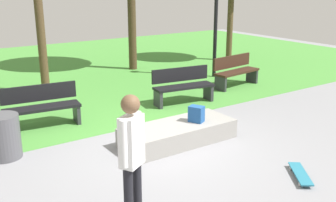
% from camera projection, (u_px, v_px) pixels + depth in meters
% --- Properties ---
extents(ground_plane, '(28.00, 28.00, 0.00)m').
position_uv_depth(ground_plane, '(160.00, 148.00, 7.57)').
color(ground_plane, gray).
extents(grass_lawn, '(26.60, 12.73, 0.01)m').
position_uv_depth(grass_lawn, '(38.00, 74.00, 13.62)').
color(grass_lawn, '#478C38').
rests_on(grass_lawn, ground_plane).
extents(concrete_ledge, '(2.27, 0.93, 0.37)m').
position_uv_depth(concrete_ledge, '(178.00, 133.00, 7.82)').
color(concrete_ledge, gray).
rests_on(concrete_ledge, ground_plane).
extents(backpack_on_ledge, '(0.30, 0.34, 0.32)m').
position_uv_depth(backpack_on_ledge, '(196.00, 114.00, 7.86)').
color(backpack_on_ledge, '#1E4C8C').
rests_on(backpack_on_ledge, concrete_ledge).
extents(skater_performing_trick, '(0.38, 0.34, 1.77)m').
position_uv_depth(skater_performing_trick, '(132.00, 152.00, 4.89)').
color(skater_performing_trick, black).
rests_on(skater_performing_trick, ground_plane).
extents(skateboard_by_ledge, '(0.64, 0.76, 0.08)m').
position_uv_depth(skateboard_by_ledge, '(300.00, 174.00, 6.44)').
color(skateboard_by_ledge, teal).
rests_on(skateboard_by_ledge, ground_plane).
extents(park_bench_center_lawn, '(1.65, 0.67, 0.91)m').
position_uv_depth(park_bench_center_lawn, '(235.00, 70.00, 11.93)').
color(park_bench_center_lawn, '#331E14').
rests_on(park_bench_center_lawn, ground_plane).
extents(park_bench_far_right, '(1.64, 0.65, 0.91)m').
position_uv_depth(park_bench_far_right, '(41.00, 106.00, 8.57)').
color(park_bench_far_right, black).
rests_on(park_bench_far_right, ground_plane).
extents(park_bench_far_left, '(1.65, 0.69, 0.91)m').
position_uv_depth(park_bench_far_left, '(183.00, 85.00, 10.27)').
color(park_bench_far_left, black).
rests_on(park_bench_far_left, ground_plane).
extents(lamp_post, '(0.28, 0.28, 3.84)m').
position_uv_depth(lamp_post, '(216.00, 4.00, 12.58)').
color(lamp_post, black).
rests_on(lamp_post, ground_plane).
extents(trash_bin, '(0.59, 0.59, 0.80)m').
position_uv_depth(trash_bin, '(3.00, 137.00, 7.08)').
color(trash_bin, '#4C4C51').
rests_on(trash_bin, ground_plane).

